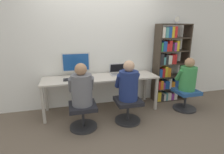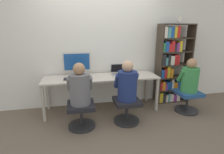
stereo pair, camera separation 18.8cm
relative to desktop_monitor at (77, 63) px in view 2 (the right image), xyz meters
The scene contains 15 objects.
ground_plane 1.19m from the desktop_monitor, 46.75° to the right, with size 14.00×14.00×0.00m, color brown.
wall_back 0.60m from the desktop_monitor, 21.87° to the left, with size 10.00×0.05×2.60m.
desk 0.60m from the desktop_monitor, 21.84° to the right, with size 2.28×0.61×0.72m.
desktop_monitor is the anchor object (origin of this frame).
laptop 0.89m from the desktop_monitor, ahead, with size 0.36×0.26×0.22m.
keyboard 0.36m from the desktop_monitor, 98.41° to the right, with size 0.45×0.14×0.03m.
computer_mouse_by_keyboard 0.45m from the desktop_monitor, 49.45° to the right, with size 0.07×0.10×0.03m.
office_chair_left 1.06m from the desktop_monitor, 88.28° to the right, with size 0.47×0.47×0.43m.
office_chair_right 1.34m from the desktop_monitor, 42.78° to the right, with size 0.47×0.47×0.43m.
person_at_monitor 0.81m from the desktop_monitor, 88.27° to the right, with size 0.41×0.35×0.69m.
person_at_laptop 1.16m from the desktop_monitor, 42.58° to the right, with size 0.41×0.36×0.70m.
bookshelf 2.05m from the desktop_monitor, ahead, with size 0.76×0.30×1.75m.
desk_clock 2.29m from the desktop_monitor, ahead, with size 0.14×0.03×0.16m.
office_chair_side 2.36m from the desktop_monitor, 15.83° to the right, with size 0.47×0.47×0.43m.
person_near_shelf 2.26m from the desktop_monitor, 15.71° to the right, with size 0.39×0.34×0.66m.
Camera 2 is at (-0.47, -3.04, 1.64)m, focal length 28.00 mm.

